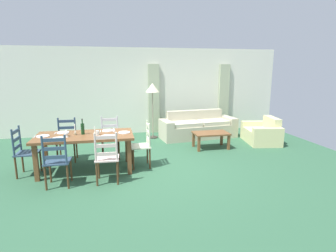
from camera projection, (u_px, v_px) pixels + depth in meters
ground_plane at (149, 167)px, 5.75m from camera, size 9.60×9.60×0.02m
wall_far at (135, 91)px, 8.64m from camera, size 9.60×0.16×2.70m
curtain_panel_left at (154, 99)px, 8.68m from camera, size 0.35×0.08×2.20m
curtain_panel_right at (224, 97)px, 9.16m from camera, size 0.35×0.08×2.20m
dining_table at (85, 139)px, 5.41m from camera, size 1.90×0.96×0.75m
dining_chair_near_left at (57, 161)px, 4.67m from camera, size 0.43×0.41×0.96m
dining_chair_near_right at (107, 158)px, 4.84m from camera, size 0.44×0.42×0.96m
dining_chair_far_left at (67, 140)px, 6.07m from camera, size 0.42×0.40×0.96m
dining_chair_far_right at (110, 137)px, 6.28m from camera, size 0.43×0.41×0.96m
dining_chair_head_west at (24, 152)px, 5.19m from camera, size 0.42×0.43×0.96m
dining_chair_head_east at (143, 145)px, 5.68m from camera, size 0.40×0.42×0.96m
dinner_plate_near_left at (58, 138)px, 5.06m from camera, size 0.24×0.24×0.02m
fork_near_left at (50, 139)px, 5.03m from camera, size 0.03×0.17×0.01m
dinner_plate_near_right at (108, 136)px, 5.24m from camera, size 0.24×0.24×0.02m
fork_near_right at (100, 137)px, 5.21m from camera, size 0.02×0.17×0.01m
dinner_plate_far_left at (63, 133)px, 5.54m from camera, size 0.24×0.24×0.02m
fork_far_left at (55, 133)px, 5.51m from camera, size 0.02×0.17×0.01m
dinner_plate_far_right at (108, 131)px, 5.72m from camera, size 0.24×0.24×0.02m
fork_far_right at (101, 131)px, 5.69m from camera, size 0.02×0.17×0.01m
dinner_plate_head_west at (43, 136)px, 5.23m from camera, size 0.24×0.24×0.02m
fork_head_west at (35, 137)px, 5.20m from camera, size 0.03×0.17×0.01m
dinner_plate_head_east at (124, 132)px, 5.54m from camera, size 0.24×0.24×0.02m
fork_head_east at (117, 133)px, 5.52m from camera, size 0.02×0.17×0.01m
wine_bottle at (83, 129)px, 5.40m from camera, size 0.07×0.07×0.32m
wine_glass_near_left at (66, 132)px, 5.17m from camera, size 0.06×0.06×0.16m
wine_glass_near_right at (114, 129)px, 5.35m from camera, size 0.06×0.06×0.16m
coffee_cup_primary at (97, 133)px, 5.35m from camera, size 0.07×0.07×0.09m
coffee_cup_secondary at (66, 134)px, 5.27m from camera, size 0.07×0.07×0.09m
candle_tall at (75, 132)px, 5.36m from camera, size 0.05×0.05×0.22m
candle_short at (95, 132)px, 5.38m from camera, size 0.05×0.05×0.17m
couch at (197, 128)px, 8.22m from camera, size 2.36×1.06×0.80m
coffee_table at (211, 135)px, 7.04m from camera, size 0.90×0.56×0.42m
armchair_upholstered at (263, 134)px, 7.62m from camera, size 0.98×1.28×0.72m
standing_lamp at (152, 91)px, 7.90m from camera, size 0.40×0.40×1.64m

